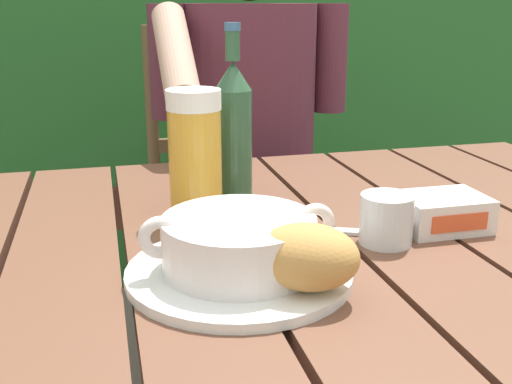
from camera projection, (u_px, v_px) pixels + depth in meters
name	position (u px, v px, depth m)	size (l,w,h in m)	color
dining_table	(296.00, 308.00, 0.82)	(1.31, 0.98, 0.72)	brown
chair_near_diner	(237.00, 205.00, 1.76)	(0.47, 0.47, 0.96)	brown
person_eating	(252.00, 132.00, 1.49)	(0.48, 0.47, 1.23)	#562735
serving_plate	(239.00, 272.00, 0.71)	(0.26, 0.26, 0.01)	white
soup_bowl	(239.00, 242.00, 0.70)	(0.23, 0.18, 0.07)	white
bread_roll	(307.00, 257.00, 0.65)	(0.14, 0.12, 0.07)	#C58E49
beer_glass	(195.00, 154.00, 0.89)	(0.08, 0.08, 0.19)	gold
beer_bottle	(234.00, 129.00, 0.96)	(0.06, 0.06, 0.28)	#2E5437
water_glass_small	(386.00, 219.00, 0.80)	(0.07, 0.07, 0.07)	silver
butter_tub	(442.00, 212.00, 0.86)	(0.12, 0.09, 0.05)	white
table_knife	(305.00, 229.00, 0.85)	(0.15, 0.08, 0.01)	silver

